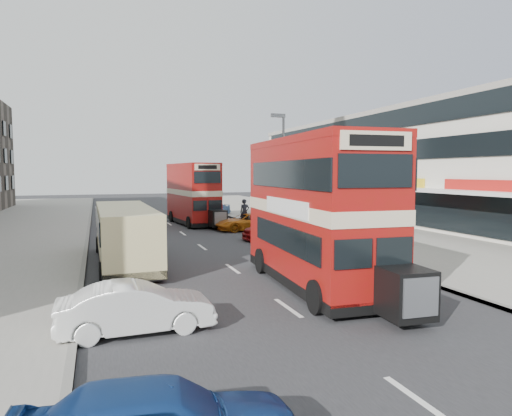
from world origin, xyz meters
name	(u,v)px	position (x,y,z in m)	size (l,w,h in m)	color
ground	(318,329)	(0.00, 0.00, 0.00)	(160.00, 160.00, 0.00)	#28282B
road_surface	(183,233)	(0.00, 20.00, 0.01)	(12.00, 90.00, 0.01)	#28282B
pavement_right	(337,226)	(12.00, 20.00, 0.07)	(12.00, 90.00, 0.15)	gray
kerb_left	(88,237)	(-6.10, 20.00, 0.07)	(0.20, 90.00, 0.16)	gray
kerb_right	(266,229)	(6.10, 20.00, 0.07)	(0.20, 90.00, 0.16)	gray
commercial_row	(407,166)	(19.95, 22.00, 4.70)	(9.90, 46.20, 9.30)	beige
street_lamp	(282,163)	(6.52, 18.00, 4.78)	(1.00, 0.20, 8.12)	slate
bus_main	(316,212)	(1.99, 4.10, 2.75)	(3.10, 9.62, 5.22)	black
bus_second	(193,193)	(1.80, 25.23, 2.49)	(3.13, 8.65, 4.72)	black
coach	(125,233)	(-4.30, 10.68, 1.43)	(2.51, 9.19, 2.43)	black
car_left_front	(137,308)	(-4.57, 1.38, 0.66)	(1.39, 4.00, 1.32)	white
car_right_a	(280,228)	(5.21, 15.23, 0.70)	(1.96, 4.83, 1.40)	maroon
car_right_b	(246,222)	(4.58, 20.10, 0.61)	(2.03, 4.41, 1.23)	#CA6814
car_right_c	(208,208)	(4.56, 31.80, 0.74)	(1.74, 4.32, 1.47)	#577DAE
pedestrian_near	(334,225)	(7.81, 13.08, 1.06)	(0.67, 0.46, 1.82)	gray
pedestrian_far	(255,205)	(8.51, 29.17, 1.11)	(1.12, 0.47, 1.91)	gray
cyclist	(245,219)	(4.55, 20.28, 0.79)	(0.75, 1.73, 2.25)	gray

